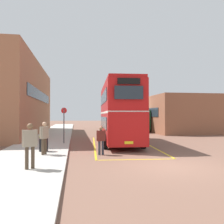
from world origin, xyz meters
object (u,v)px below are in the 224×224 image
(pedestrian_boarding, at_px, (101,139))
(pedestrian_waiting_near, at_px, (44,135))
(double_decker_bus, at_px, (119,112))
(litter_bin, at_px, (43,144))
(bus_stop_sign, at_px, (64,122))
(single_deck_bus, at_px, (130,119))
(pedestrian_waiting_far, at_px, (30,142))

(pedestrian_boarding, height_order, pedestrian_waiting_near, pedestrian_waiting_near)
(double_decker_bus, relative_size, litter_bin, 11.39)
(double_decker_bus, distance_m, pedestrian_boarding, 5.77)
(bus_stop_sign, bearing_deg, single_deck_bus, 60.19)
(double_decker_bus, relative_size, single_deck_bus, 1.04)
(single_deck_bus, relative_size, bus_stop_sign, 3.59)
(pedestrian_waiting_far, relative_size, litter_bin, 2.06)
(pedestrian_waiting_far, xyz_separation_m, litter_bin, (-0.07, 4.58, -0.62))
(litter_bin, bearing_deg, single_deck_bus, 63.07)
(pedestrian_waiting_near, relative_size, bus_stop_sign, 0.66)
(double_decker_bus, distance_m, pedestrian_waiting_near, 7.58)
(double_decker_bus, bearing_deg, litter_bin, -141.33)
(double_decker_bus, xyz_separation_m, bus_stop_sign, (-4.30, -0.36, -0.76))
(pedestrian_boarding, xyz_separation_m, litter_bin, (-3.29, 0.93, -0.35))
(single_deck_bus, height_order, litter_bin, single_deck_bus)
(pedestrian_waiting_near, relative_size, pedestrian_waiting_far, 0.98)
(pedestrian_waiting_near, bearing_deg, litter_bin, 98.81)
(pedestrian_waiting_far, bearing_deg, litter_bin, 90.83)
(single_deck_bus, xyz_separation_m, pedestrian_boarding, (-6.31, -19.84, -0.71))
(pedestrian_boarding, relative_size, pedestrian_waiting_far, 0.90)
(single_deck_bus, height_order, pedestrian_boarding, single_deck_bus)
(litter_bin, relative_size, bus_stop_sign, 0.33)
(pedestrian_waiting_far, bearing_deg, single_deck_bus, 67.90)
(pedestrian_waiting_near, xyz_separation_m, pedestrian_waiting_far, (-0.12, -3.38, 0.03))
(bus_stop_sign, bearing_deg, pedestrian_waiting_far, -96.26)
(single_deck_bus, relative_size, pedestrian_boarding, 5.94)
(double_decker_bus, height_order, litter_bin, double_decker_bus)
(pedestrian_waiting_near, bearing_deg, pedestrian_waiting_far, -92.01)
(pedestrian_boarding, distance_m, pedestrian_waiting_near, 3.13)
(double_decker_bus, xyz_separation_m, litter_bin, (-5.30, -4.24, -1.93))
(single_deck_bus, bearing_deg, litter_bin, -116.93)
(bus_stop_sign, bearing_deg, double_decker_bus, 4.74)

